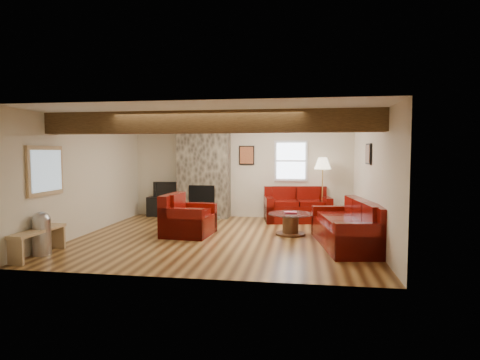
% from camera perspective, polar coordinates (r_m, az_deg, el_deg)
% --- Properties ---
extents(room, '(8.00, 8.00, 8.00)m').
position_cam_1_polar(room, '(8.32, -2.58, 0.29)').
color(room, '#502E15').
rests_on(room, ground).
extents(floor, '(6.00, 6.00, 0.00)m').
position_cam_1_polar(floor, '(8.49, -2.55, -8.16)').
color(floor, '#502E15').
rests_on(floor, ground).
extents(oak_beam, '(6.00, 0.36, 0.38)m').
position_cam_1_polar(oak_beam, '(7.09, -4.58, 8.21)').
color(oak_beam, '#301F0E').
rests_on(oak_beam, room).
extents(chimney_breast, '(1.40, 0.67, 2.50)m').
position_cam_1_polar(chimney_breast, '(10.96, -5.18, 1.02)').
color(chimney_breast, '#342E28').
rests_on(chimney_breast, floor).
extents(back_window, '(0.90, 0.08, 1.10)m').
position_cam_1_polar(back_window, '(10.86, 7.24, 2.71)').
color(back_window, silver).
rests_on(back_window, room).
extents(hatch_window, '(0.08, 1.00, 0.90)m').
position_cam_1_polar(hatch_window, '(8.07, -25.91, 1.20)').
color(hatch_window, tan).
rests_on(hatch_window, room).
extents(ceiling_dome, '(0.40, 0.40, 0.18)m').
position_cam_1_polar(ceiling_dome, '(9.09, 4.15, 8.11)').
color(ceiling_dome, silver).
rests_on(ceiling_dome, room).
extents(artwork_back, '(0.42, 0.06, 0.52)m').
position_cam_1_polar(artwork_back, '(10.95, 0.95, 3.54)').
color(artwork_back, black).
rests_on(artwork_back, room).
extents(artwork_right, '(0.06, 0.55, 0.42)m').
position_cam_1_polar(artwork_right, '(8.55, 17.73, 3.56)').
color(artwork_right, black).
rests_on(artwork_right, room).
extents(sofa_three, '(1.24, 2.34, 0.86)m').
position_cam_1_polar(sofa_three, '(7.91, 14.88, -6.02)').
color(sofa_three, '#4D0905').
rests_on(sofa_three, floor).
extents(loveseat, '(1.78, 1.21, 0.88)m').
position_cam_1_polar(loveseat, '(10.46, 8.12, -3.45)').
color(loveseat, '#4D0905').
rests_on(loveseat, floor).
extents(armchair_red, '(1.04, 1.16, 0.88)m').
position_cam_1_polar(armchair_red, '(8.72, -7.30, -4.91)').
color(armchair_red, '#4D0905').
rests_on(armchair_red, floor).
extents(coffee_table, '(0.96, 0.96, 0.50)m').
position_cam_1_polar(coffee_table, '(8.77, 7.20, -6.23)').
color(coffee_table, '#412714').
rests_on(coffee_table, floor).
extents(tv_cabinet, '(1.08, 0.43, 0.54)m').
position_cam_1_polar(tv_cabinet, '(11.38, -10.28, -3.73)').
color(tv_cabinet, black).
rests_on(tv_cabinet, floor).
extents(television, '(0.74, 0.10, 0.43)m').
position_cam_1_polar(television, '(11.33, -10.31, -1.31)').
color(television, black).
rests_on(television, tv_cabinet).
extents(floor_lamp, '(0.42, 0.42, 1.65)m').
position_cam_1_polar(floor_lamp, '(10.47, 11.67, 1.84)').
color(floor_lamp, tan).
rests_on(floor_lamp, floor).
extents(pine_bench, '(0.29, 1.23, 0.46)m').
position_cam_1_polar(pine_bench, '(7.78, -26.73, -7.98)').
color(pine_bench, tan).
rests_on(pine_bench, floor).
extents(pedal_bin, '(0.34, 0.34, 0.76)m').
position_cam_1_polar(pedal_bin, '(7.81, -26.36, -6.80)').
color(pedal_bin, '#ACACB1').
rests_on(pedal_bin, floor).
extents(coal_bucket, '(0.34, 0.34, 0.32)m').
position_cam_1_polar(coal_bucket, '(10.67, -6.29, -4.80)').
color(coal_bucket, slate).
rests_on(coal_bucket, floor).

